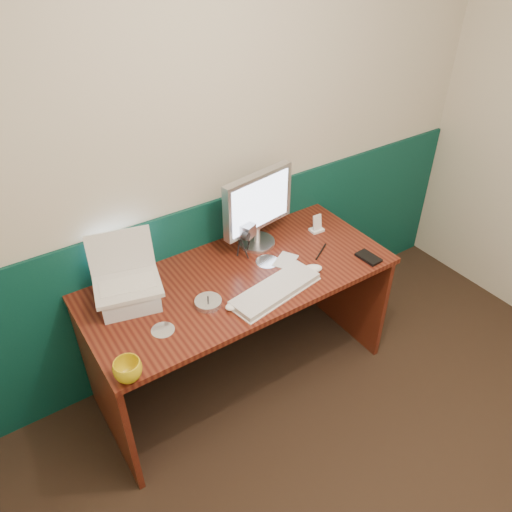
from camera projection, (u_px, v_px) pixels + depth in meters
back_wall at (223, 153)px, 2.56m from camera, size 3.50×0.04×2.50m
wainscot at (229, 270)px, 2.99m from camera, size 3.48×0.02×1.00m
desk at (241, 329)px, 2.76m from camera, size 1.60×0.70×0.75m
laptop_riser at (130, 296)px, 2.35m from camera, size 0.31×0.28×0.09m
laptop at (124, 267)px, 2.25m from camera, size 0.35×0.30×0.25m
monitor at (257, 209)px, 2.65m from camera, size 0.46×0.20×0.45m
keyboard at (275, 290)px, 2.43m from camera, size 0.50×0.24×0.03m
mouse_right at (312, 269)px, 2.57m from camera, size 0.12×0.10×0.04m
mouse_left at (235, 305)px, 2.34m from camera, size 0.10×0.07×0.03m
mug at (128, 370)px, 1.98m from camera, size 0.14×0.14×0.09m
camcorder at (244, 240)px, 2.63m from camera, size 0.13×0.15×0.20m
cd_spindle at (208, 302)px, 2.36m from camera, size 0.13×0.13×0.03m
cd_loose_a at (163, 330)px, 2.23m from camera, size 0.11×0.11×0.00m
cd_loose_b at (267, 261)px, 2.64m from camera, size 0.13×0.13×0.00m
pen at (321, 252)px, 2.71m from camera, size 0.14×0.09×0.01m
papers at (286, 261)px, 2.65m from camera, size 0.17×0.16×0.00m
dock at (317, 230)px, 2.88m from camera, size 0.08×0.06×0.01m
music_player at (317, 222)px, 2.85m from camera, size 0.05×0.03×0.09m
pda at (369, 257)px, 2.66m from camera, size 0.09×0.14×0.02m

